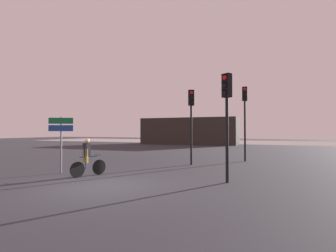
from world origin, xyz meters
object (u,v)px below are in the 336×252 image
cyclist (87,157)px  traffic_light_far_right (245,110)px  traffic_light_center (191,113)px  traffic_light_near_right (227,106)px  distant_building (189,131)px  direction_sign_post (61,134)px

cyclist → traffic_light_far_right: bearing=74.9°
traffic_light_far_right → traffic_light_center: traffic_light_far_right is taller
traffic_light_far_right → cyclist: 10.33m
traffic_light_center → traffic_light_near_right: (2.78, -4.48, -0.13)m
traffic_light_center → cyclist: 6.50m
cyclist → traffic_light_center: bearing=80.1°
traffic_light_far_right → traffic_light_near_right: 7.40m
distant_building → traffic_light_near_right: (10.05, -26.93, 0.95)m
traffic_light_far_right → cyclist: traffic_light_far_right is taller
traffic_light_near_right → direction_sign_post: (-7.45, -0.67, -1.08)m
traffic_light_center → cyclist: traffic_light_center is taller
distant_building → traffic_light_far_right: 21.97m
traffic_light_far_right → cyclist: bearing=51.7°
direction_sign_post → traffic_light_center: bearing=-159.7°
distant_building → cyclist: bearing=-81.3°
traffic_light_center → direction_sign_post: bearing=20.7°
distant_building → traffic_light_near_right: bearing=-69.5°
traffic_light_near_right → cyclist: traffic_light_near_right is taller
distant_building → traffic_light_far_right: traffic_light_far_right is taller
traffic_light_far_right → direction_sign_post: size_ratio=1.84×
distant_building → direction_sign_post: distant_building is taller
traffic_light_near_right → direction_sign_post: 7.56m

